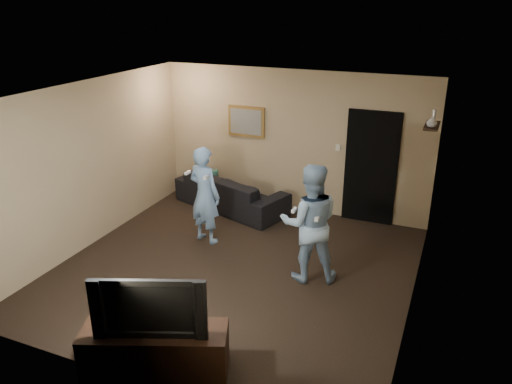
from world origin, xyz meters
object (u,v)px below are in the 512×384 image
at_px(television, 151,303).
at_px(wii_player_left, 205,195).
at_px(sofa, 231,192).
at_px(wii_player_right, 310,223).
at_px(tv_console, 156,352).

xyz_separation_m(television, wii_player_left, (-0.98, 2.95, -0.06)).
bearing_deg(wii_player_left, sofa, 98.30).
xyz_separation_m(television, wii_player_right, (0.92, 2.48, -0.01)).
relative_size(tv_console, television, 1.31).
xyz_separation_m(tv_console, television, (-0.00, 0.00, 0.61)).
height_order(tv_console, television, television).
bearing_deg(wii_player_right, tv_console, -110.26).
height_order(sofa, wii_player_left, wii_player_left).
bearing_deg(tv_console, sofa, 83.57).
distance_m(television, wii_player_left, 3.11).
bearing_deg(sofa, television, 122.98).
bearing_deg(tv_console, television, 158.34).
relative_size(tv_console, wii_player_right, 0.90).
relative_size(television, wii_player_right, 0.68).
bearing_deg(wii_player_right, wii_player_left, 166.06).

